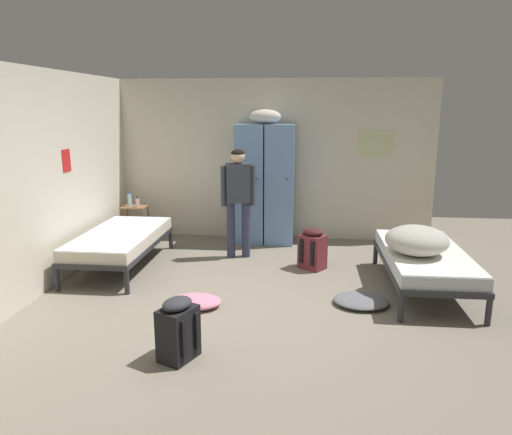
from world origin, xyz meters
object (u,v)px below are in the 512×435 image
(locker_bank, at_px, (265,182))
(bed_left_rear, at_px, (120,240))
(backpack_maroon, at_px, (313,249))
(bedding_heap, at_px, (417,240))
(bed_right, at_px, (424,259))
(person_traveler, at_px, (238,193))
(lotion_bottle, at_px, (137,202))
(clothes_pile_pink, at_px, (196,301))
(clothes_pile_grey, at_px, (361,300))
(backpack_black, at_px, (177,330))
(water_bottle, at_px, (130,200))
(shelf_unit, at_px, (135,220))

(locker_bank, bearing_deg, bed_left_rear, -141.11)
(locker_bank, height_order, backpack_maroon, locker_bank)
(bedding_heap, bearing_deg, bed_right, 50.55)
(person_traveler, bearing_deg, lotion_bottle, 160.20)
(clothes_pile_pink, distance_m, clothes_pile_grey, 1.80)
(person_traveler, bearing_deg, bed_right, -24.10)
(locker_bank, relative_size, backpack_black, 3.76)
(locker_bank, bearing_deg, backpack_maroon, -58.82)
(water_bottle, distance_m, backpack_black, 3.97)
(locker_bank, xyz_separation_m, backpack_maroon, (0.75, -1.24, -0.71))
(backpack_black, xyz_separation_m, clothes_pile_grey, (1.69, 1.33, -0.22))
(lotion_bottle, distance_m, backpack_black, 3.85)
(bed_right, bearing_deg, locker_bank, 137.09)
(water_bottle, height_order, lotion_bottle, water_bottle)
(bed_right, bearing_deg, clothes_pile_grey, -145.84)
(shelf_unit, distance_m, water_bottle, 0.34)
(lotion_bottle, xyz_separation_m, clothes_pile_pink, (1.46, -2.41, -0.59))
(bed_right, bearing_deg, backpack_maroon, 153.12)
(backpack_black, distance_m, backpack_maroon, 2.76)
(bed_left_rear, relative_size, backpack_black, 3.45)
(locker_bank, distance_m, shelf_unit, 2.16)
(clothes_pile_pink, height_order, clothes_pile_grey, clothes_pile_pink)
(person_traveler, height_order, backpack_maroon, person_traveler)
(shelf_unit, height_order, lotion_bottle, lotion_bottle)
(bed_right, bearing_deg, bedding_heap, -129.45)
(lotion_bottle, xyz_separation_m, clothes_pile_grey, (3.25, -2.17, -0.60))
(person_traveler, height_order, lotion_bottle, person_traveler)
(lotion_bottle, bearing_deg, clothes_pile_grey, -33.71)
(bedding_heap, height_order, water_bottle, bedding_heap)
(shelf_unit, xyz_separation_m, backpack_black, (1.63, -3.54, -0.09))
(bedding_heap, xyz_separation_m, water_bottle, (-4.02, 1.88, 0.02))
(locker_bank, bearing_deg, shelf_unit, -174.58)
(bed_right, height_order, clothes_pile_pink, bed_right)
(person_traveler, distance_m, clothes_pile_grey, 2.38)
(shelf_unit, relative_size, lotion_bottle, 3.38)
(lotion_bottle, bearing_deg, person_traveler, -19.80)
(bed_right, distance_m, person_traveler, 2.61)
(bedding_heap, height_order, lotion_bottle, bedding_heap)
(bed_left_rear, relative_size, lotion_bottle, 11.28)
(bed_right, bearing_deg, person_traveler, 155.90)
(bedding_heap, bearing_deg, clothes_pile_pink, -166.32)
(lotion_bottle, bearing_deg, bed_left_rear, -81.62)
(person_traveler, distance_m, backpack_black, 2.97)
(person_traveler, bearing_deg, clothes_pile_pink, -96.85)
(bed_left_rear, relative_size, bedding_heap, 2.65)
(shelf_unit, bearing_deg, water_bottle, 165.96)
(bed_right, height_order, water_bottle, water_bottle)
(shelf_unit, distance_m, person_traveler, 1.96)
(backpack_black, relative_size, clothes_pile_grey, 0.92)
(locker_bank, bearing_deg, lotion_bottle, -173.24)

